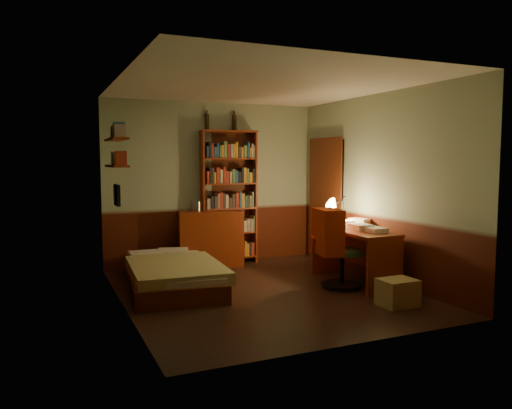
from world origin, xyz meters
name	(u,v)px	position (x,y,z in m)	size (l,w,h in m)	color
floor	(264,292)	(0.00, 0.00, -0.01)	(3.50, 4.00, 0.02)	black
ceiling	(264,85)	(0.00, 0.00, 2.61)	(3.50, 4.00, 0.02)	silver
wall_back	(213,183)	(0.00, 2.01, 1.30)	(3.50, 0.02, 2.60)	gray
wall_left	(121,194)	(-1.76, 0.00, 1.30)	(0.02, 4.00, 2.60)	gray
wall_right	(378,187)	(1.76, 0.00, 1.30)	(0.02, 4.00, 2.60)	gray
wall_front	(358,203)	(0.00, -2.01, 1.30)	(3.50, 0.02, 2.60)	gray
doorway	(326,202)	(1.72, 1.30, 1.00)	(0.06, 0.90, 2.00)	black
door_trim	(325,202)	(1.69, 1.30, 1.00)	(0.02, 0.98, 2.08)	#461B0B
bed	(172,265)	(-1.02, 0.69, 0.30)	(1.08, 2.02, 0.60)	#8F915A
dresser	(210,238)	(-0.13, 1.76, 0.44)	(0.99, 0.50, 0.88)	maroon
mini_stereo	(202,205)	(-0.22, 1.89, 0.96)	(0.28, 0.21, 0.15)	#B2B2B7
bookshelf	(229,197)	(0.22, 1.85, 1.08)	(0.92, 0.29, 2.15)	maroon
bottle_left	(207,122)	(-0.11, 1.96, 2.28)	(0.07, 0.07, 0.26)	black
bottle_right	(234,123)	(0.36, 1.96, 2.28)	(0.07, 0.07, 0.26)	black
desk	(354,256)	(1.32, -0.07, 0.37)	(0.57, 1.38, 0.74)	maroon
paper_stack	(359,222)	(1.61, 0.22, 0.79)	(0.19, 0.26, 0.10)	silver
desk_lamp	(342,206)	(1.45, 0.42, 1.02)	(0.17, 0.17, 0.56)	black
office_chair	(342,248)	(1.03, -0.22, 0.53)	(0.53, 0.47, 1.06)	#2E5530
red_jacket	(318,184)	(0.79, 0.01, 1.36)	(0.27, 0.50, 0.59)	#B32A03
wall_shelf_lower	(117,166)	(-1.64, 1.10, 1.60)	(0.20, 0.90, 0.03)	maroon
wall_shelf_upper	(116,139)	(-1.64, 1.10, 1.95)	(0.20, 0.90, 0.03)	maroon
framed_picture	(117,195)	(-1.72, 0.60, 1.25)	(0.04, 0.32, 0.26)	black
cardboard_box_a	(397,292)	(1.16, -1.19, 0.16)	(0.41, 0.33, 0.31)	#9C854D
cardboard_box_b	(392,286)	(1.38, -0.80, 0.12)	(0.33, 0.27, 0.23)	#9C854D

